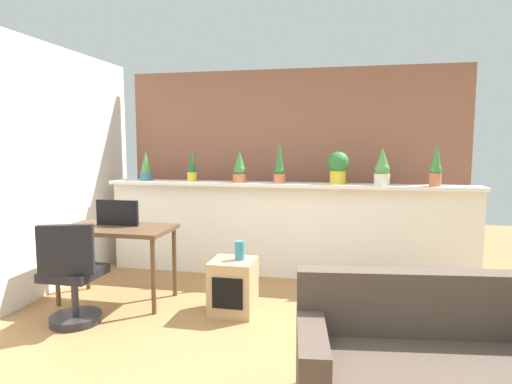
{
  "coord_description": "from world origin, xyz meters",
  "views": [
    {
      "loc": [
        0.71,
        -2.99,
        1.57
      ],
      "look_at": [
        -0.18,
        1.22,
        1.09
      ],
      "focal_mm": 30.54,
      "sensor_mm": 36.0,
      "label": 1
    }
  ],
  "objects": [
    {
      "name": "potted_plant_4",
      "position": [
        0.6,
        2.0,
        1.32
      ],
      "size": [
        0.25,
        0.25,
        0.36
      ],
      "color": "gold",
      "rests_on": "plant_shelf"
    },
    {
      "name": "tv_monitor",
      "position": [
        -1.54,
        0.94,
        0.88
      ],
      "size": [
        0.44,
        0.04,
        0.26
      ],
      "primitive_type": "cube",
      "color": "black",
      "rests_on": "desk"
    },
    {
      "name": "divider_wall",
      "position": [
        0.0,
        2.0,
        0.54
      ],
      "size": [
        4.28,
        0.16,
        1.08
      ],
      "primitive_type": "cube",
      "color": "white",
      "rests_on": "ground"
    },
    {
      "name": "ground_plane",
      "position": [
        0.0,
        0.0,
        0.0
      ],
      "size": [
        12.0,
        12.0,
        0.0
      ],
      "primitive_type": "plane",
      "color": "#9E7042"
    },
    {
      "name": "potted_plant_2",
      "position": [
        -0.53,
        1.94,
        1.27
      ],
      "size": [
        0.16,
        0.16,
        0.37
      ],
      "color": "#C66B42",
      "rests_on": "plant_shelf"
    },
    {
      "name": "plant_shelf",
      "position": [
        0.0,
        1.96,
        1.1
      ],
      "size": [
        4.28,
        0.31,
        0.04
      ],
      "primitive_type": "cube",
      "color": "white",
      "rests_on": "divider_wall"
    },
    {
      "name": "potted_plant_5",
      "position": [
        1.08,
        1.93,
        1.3
      ],
      "size": [
        0.17,
        0.17,
        0.41
      ],
      "color": "silver",
      "rests_on": "plant_shelf"
    },
    {
      "name": "potted_plant_1",
      "position": [
        -1.13,
        1.97,
        1.3
      ],
      "size": [
        0.11,
        0.11,
        0.39
      ],
      "color": "gold",
      "rests_on": "plant_shelf"
    },
    {
      "name": "potted_plant_6",
      "position": [
        1.62,
        1.93,
        1.32
      ],
      "size": [
        0.12,
        0.12,
        0.46
      ],
      "color": "#C66B42",
      "rests_on": "plant_shelf"
    },
    {
      "name": "potted_plant_3",
      "position": [
        -0.06,
        1.94,
        1.31
      ],
      "size": [
        0.14,
        0.14,
        0.49
      ],
      "color": "#C66B42",
      "rests_on": "plant_shelf"
    },
    {
      "name": "office_chair",
      "position": [
        -1.59,
        0.23,
        0.39
      ],
      "size": [
        0.5,
        0.51,
        0.91
      ],
      "color": "#262628",
      "rests_on": "ground"
    },
    {
      "name": "side_wall_left",
      "position": [
        -2.39,
        0.4,
        1.3
      ],
      "size": [
        0.12,
        4.4,
        2.6
      ],
      "primitive_type": "cube",
      "color": "white",
      "rests_on": "ground"
    },
    {
      "name": "side_cube_shelf",
      "position": [
        -0.31,
        0.79,
        0.25
      ],
      "size": [
        0.4,
        0.41,
        0.5
      ],
      "color": "tan",
      "rests_on": "ground"
    },
    {
      "name": "brick_wall_behind",
      "position": [
        0.0,
        2.6,
        1.25
      ],
      "size": [
        4.28,
        0.1,
        2.5
      ],
      "primitive_type": "cube",
      "color": "#935B47",
      "rests_on": "ground"
    },
    {
      "name": "vase_on_shelf",
      "position": [
        -0.25,
        0.83,
        0.59
      ],
      "size": [
        0.09,
        0.09,
        0.18
      ],
      "primitive_type": "cylinder",
      "color": "teal",
      "rests_on": "side_cube_shelf"
    },
    {
      "name": "couch",
      "position": [
        1.22,
        -0.51,
        0.28
      ],
      "size": [
        1.64,
        0.95,
        0.8
      ],
      "color": "brown",
      "rests_on": "ground"
    },
    {
      "name": "potted_plant_0",
      "position": [
        -1.73,
        1.97,
        1.28
      ],
      "size": [
        0.15,
        0.15,
        0.35
      ],
      "color": "#386B84",
      "rests_on": "plant_shelf"
    },
    {
      "name": "desk",
      "position": [
        -1.52,
        0.86,
        0.67
      ],
      "size": [
        1.1,
        0.6,
        0.75
      ],
      "color": "brown",
      "rests_on": "ground"
    }
  ]
}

